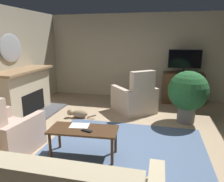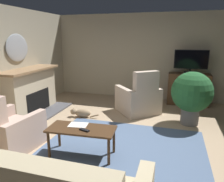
% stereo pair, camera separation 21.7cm
% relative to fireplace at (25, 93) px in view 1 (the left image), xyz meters
% --- Properties ---
extents(ground_plane, '(6.30, 7.18, 0.04)m').
position_rel_fireplace_xyz_m(ground_plane, '(2.57, -1.12, -0.56)').
color(ground_plane, tan).
extents(wall_back, '(6.30, 0.10, 2.56)m').
position_rel_fireplace_xyz_m(wall_back, '(2.57, 2.21, 0.74)').
color(wall_back, '#B2A88E').
rests_on(wall_back, ground_plane).
extents(rug_central, '(2.74, 2.18, 0.01)m').
position_rel_fireplace_xyz_m(rug_central, '(2.64, -1.13, -0.53)').
color(rug_central, slate).
rests_on(rug_central, ground_plane).
extents(fireplace, '(0.96, 1.77, 1.12)m').
position_rel_fireplace_xyz_m(fireplace, '(0.00, 0.00, 0.00)').
color(fireplace, '#4C4C51').
rests_on(fireplace, ground_plane).
extents(wall_mirror_oval, '(0.06, 0.74, 0.66)m').
position_rel_fireplace_xyz_m(wall_mirror_oval, '(-0.25, -0.00, 1.08)').
color(wall_mirror_oval, '#B2B7BF').
extents(tv_cabinet, '(1.12, 0.49, 0.88)m').
position_rel_fireplace_xyz_m(tv_cabinet, '(3.81, 1.86, -0.12)').
color(tv_cabinet, '#352315').
rests_on(tv_cabinet, ground_plane).
extents(television, '(0.88, 0.20, 0.65)m').
position_rel_fireplace_xyz_m(television, '(3.81, 1.81, 0.69)').
color(television, black).
rests_on(television, tv_cabinet).
extents(coffee_table, '(1.10, 0.53, 0.47)m').
position_rel_fireplace_xyz_m(coffee_table, '(2.06, -1.49, -0.12)').
color(coffee_table, '#422B19').
rests_on(coffee_table, ground_plane).
extents(tv_remote, '(0.18, 0.09, 0.02)m').
position_rel_fireplace_xyz_m(tv_remote, '(2.14, -1.56, -0.05)').
color(tv_remote, black).
rests_on(tv_remote, coffee_table).
extents(folded_newspaper, '(0.33, 0.26, 0.01)m').
position_rel_fireplace_xyz_m(folded_newspaper, '(1.96, -1.39, -0.06)').
color(folded_newspaper, silver).
rests_on(folded_newspaper, coffee_table).
extents(armchair_beside_cabinet, '(1.25, 1.26, 1.10)m').
position_rel_fireplace_xyz_m(armchair_beside_cabinet, '(2.59, 0.79, -0.20)').
color(armchair_beside_cabinet, '#C6B29E').
rests_on(armchair_beside_cabinet, ground_plane).
extents(armchair_by_fireplace, '(0.95, 0.96, 1.04)m').
position_rel_fireplace_xyz_m(armchair_by_fireplace, '(0.75, -1.65, -0.22)').
color(armchair_by_fireplace, '#BC9E8E').
rests_on(armchair_by_fireplace, ground_plane).
extents(potted_plant_tall_palm_by_window, '(0.87, 0.87, 1.16)m').
position_rel_fireplace_xyz_m(potted_plant_tall_palm_by_window, '(3.79, 0.38, 0.15)').
color(potted_plant_tall_palm_by_window, slate).
rests_on(potted_plant_tall_palm_by_window, ground_plane).
extents(cat, '(0.71, 0.25, 0.21)m').
position_rel_fireplace_xyz_m(cat, '(1.33, 0.07, -0.44)').
color(cat, '#937A5B').
rests_on(cat, ground_plane).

